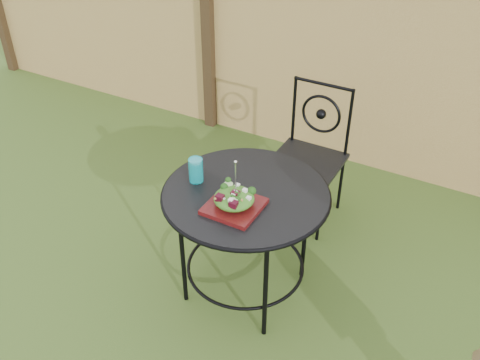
# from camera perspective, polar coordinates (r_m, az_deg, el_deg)

# --- Properties ---
(ground) EXTENTS (60.00, 60.00, 0.00)m
(ground) POSITION_cam_1_polar(r_m,az_deg,el_deg) (3.06, -3.39, -17.57)
(ground) COLOR #264716
(ground) RESTS_ON ground
(fence) EXTENTS (8.00, 0.12, 1.90)m
(fence) POSITION_cam_1_polar(r_m,az_deg,el_deg) (4.15, 12.79, 13.32)
(fence) COLOR tan
(fence) RESTS_ON ground
(patio_table) EXTENTS (0.92, 0.92, 0.72)m
(patio_table) POSITION_cam_1_polar(r_m,az_deg,el_deg) (2.96, 0.62, -3.44)
(patio_table) COLOR black
(patio_table) RESTS_ON ground
(patio_chair) EXTENTS (0.46, 0.46, 0.95)m
(patio_chair) POSITION_cam_1_polar(r_m,az_deg,el_deg) (3.66, 7.46, 3.00)
(patio_chair) COLOR black
(patio_chair) RESTS_ON ground
(salad_plate) EXTENTS (0.27, 0.27, 0.02)m
(salad_plate) POSITION_cam_1_polar(r_m,az_deg,el_deg) (2.76, -0.63, -2.83)
(salad_plate) COLOR #3F090F
(salad_plate) RESTS_ON patio_table
(salad) EXTENTS (0.21, 0.21, 0.08)m
(salad) POSITION_cam_1_polar(r_m,az_deg,el_deg) (2.73, -0.64, -1.97)
(salad) COLOR #235614
(salad) RESTS_ON salad_plate
(fork) EXTENTS (0.01, 0.01, 0.18)m
(fork) POSITION_cam_1_polar(r_m,az_deg,el_deg) (2.65, -0.47, 0.21)
(fork) COLOR silver
(fork) RESTS_ON salad
(drinking_glass) EXTENTS (0.08, 0.08, 0.14)m
(drinking_glass) POSITION_cam_1_polar(r_m,az_deg,el_deg) (2.94, -4.73, 1.07)
(drinking_glass) COLOR #0E98A2
(drinking_glass) RESTS_ON patio_table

